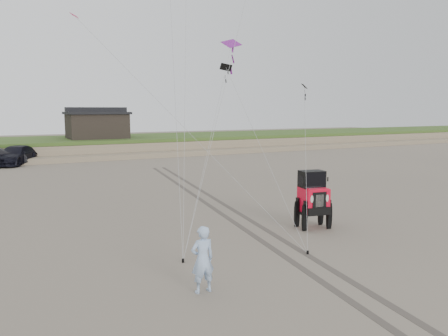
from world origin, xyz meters
The scene contains 10 objects.
ground centered at (0.00, 0.00, 0.00)m, with size 160.00×160.00×0.00m, color #6B6054.
dune_ridge centered at (0.00, 37.50, 0.82)m, with size 160.00×14.25×1.73m.
cabin centered at (2.00, 37.00, 3.24)m, with size 6.40×5.40×3.35m.
truck_c centered at (-6.39, 30.75, 0.82)m, with size 2.29×5.64×1.64m, color black.
jeep centered at (3.52, 2.08, 0.94)m, with size 2.18×5.05×1.88m, color red, non-canonical shape.
man centered at (-3.15, -1.61, 0.90)m, with size 0.66×0.43×1.81m, color #849ECC.
kite_flock centered at (3.03, 9.25, 9.52)m, with size 9.66×9.41×7.40m.
stake_main centered at (-2.76, 0.75, 0.06)m, with size 0.08×0.08×0.12m, color black.
stake_aux centered at (1.27, -0.45, 0.06)m, with size 0.08×0.08×0.12m, color black.
tire_tracks centered at (2.00, 8.00, 0.00)m, with size 5.22×29.74×0.01m.
Camera 1 is at (-7.77, -11.68, 4.82)m, focal length 35.00 mm.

